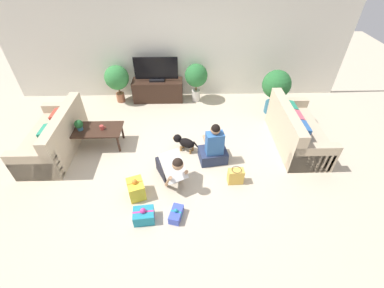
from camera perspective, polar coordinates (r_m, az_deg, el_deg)
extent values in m
plane|color=beige|center=(5.07, -3.33, -3.60)|extent=(16.00, 16.00, 0.00)
cube|color=white|center=(6.67, -3.29, 20.85)|extent=(8.40, 0.06, 2.60)
cube|color=#C6B293|center=(5.87, -28.36, 0.51)|extent=(0.83, 1.73, 0.43)
cube|color=#C6B293|center=(5.49, -26.79, 3.97)|extent=(0.20, 1.73, 0.42)
cube|color=#C6B293|center=(6.39, -26.19, 5.66)|extent=(0.83, 0.16, 0.61)
cube|color=#C6B293|center=(5.30, -31.57, -4.20)|extent=(0.83, 0.16, 0.61)
cube|color=red|center=(5.81, -27.57, 5.01)|extent=(0.18, 0.34, 0.32)
cube|color=#288E6B|center=(5.42, -29.45, 1.70)|extent=(0.18, 0.34, 0.32)
cube|color=#C6B293|center=(5.75, 22.27, 1.83)|extent=(0.83, 1.73, 0.43)
cube|color=#C6B293|center=(5.39, 20.28, 5.35)|extent=(0.20, 1.73, 0.42)
cube|color=#C6B293|center=(5.16, 25.24, -2.85)|extent=(0.83, 0.16, 0.61)
cube|color=#C6B293|center=(6.29, 20.23, 6.95)|extent=(0.83, 0.16, 0.61)
cube|color=#3366AD|center=(5.24, 23.33, 2.52)|extent=(0.18, 0.34, 0.32)
cube|color=#E5566B|center=(5.50, 22.12, 4.82)|extent=(0.18, 0.34, 0.32)
cube|color=#288E6B|center=(5.77, 21.01, 6.90)|extent=(0.18, 0.34, 0.32)
cube|color=#382319|center=(5.52, -20.60, 3.01)|extent=(1.03, 0.55, 0.03)
cylinder|color=#382319|center=(5.65, -25.03, -0.11)|extent=(0.04, 0.04, 0.38)
cylinder|color=#382319|center=(5.35, -16.04, 0.03)|extent=(0.04, 0.04, 0.38)
cylinder|color=#382319|center=(5.96, -23.79, 2.55)|extent=(0.04, 0.04, 0.38)
cylinder|color=#382319|center=(5.67, -15.23, 2.82)|extent=(0.04, 0.04, 0.38)
cube|color=#382319|center=(6.85, -7.55, 11.74)|extent=(1.27, 0.44, 0.55)
cube|color=black|center=(6.72, -7.78, 13.98)|extent=(0.38, 0.20, 0.05)
cube|color=black|center=(6.59, -8.01, 16.33)|extent=(1.07, 0.03, 0.55)
cylinder|color=#336B84|center=(6.65, 17.21, 7.85)|extent=(0.33, 0.33, 0.27)
cylinder|color=brown|center=(6.53, 17.61, 9.58)|extent=(0.06, 0.06, 0.20)
sphere|color=#286B33|center=(6.36, 18.29, 12.47)|extent=(0.65, 0.65, 0.65)
cylinder|color=#A36042|center=(7.06, -15.56, 10.00)|extent=(0.21, 0.21, 0.23)
cylinder|color=brown|center=(6.96, -15.86, 11.46)|extent=(0.04, 0.04, 0.18)
sphere|color=#337F3D|center=(6.81, -16.39, 13.97)|extent=(0.60, 0.60, 0.60)
cylinder|color=beige|center=(6.84, 0.89, 10.78)|extent=(0.21, 0.21, 0.29)
cylinder|color=brown|center=(6.72, 0.91, 12.50)|extent=(0.04, 0.04, 0.17)
sphere|color=#286B33|center=(6.58, 0.94, 15.01)|extent=(0.57, 0.57, 0.57)
cube|color=#23232D|center=(4.74, -5.51, -5.32)|extent=(0.45, 0.52, 0.28)
cube|color=white|center=(4.32, -4.20, -5.01)|extent=(0.52, 0.62, 0.49)
sphere|color=tan|center=(4.03, -3.18, -4.59)|extent=(0.18, 0.18, 0.18)
sphere|color=black|center=(4.00, -3.20, -4.26)|extent=(0.17, 0.17, 0.17)
cylinder|color=tan|center=(4.36, -5.28, -8.27)|extent=(0.18, 0.29, 0.44)
cylinder|color=tan|center=(4.44, -1.84, -7.03)|extent=(0.18, 0.29, 0.44)
cube|color=#283351|center=(5.02, 4.65, -2.42)|extent=(0.58, 0.48, 0.24)
cube|color=#3366AD|center=(4.74, 5.04, 0.17)|extent=(0.35, 0.25, 0.45)
sphere|color=tan|center=(4.56, 5.23, 3.19)|extent=(0.18, 0.18, 0.18)
sphere|color=black|center=(4.54, 5.28, 3.43)|extent=(0.16, 0.16, 0.16)
cylinder|color=tan|center=(4.97, 5.85, 1.24)|extent=(0.10, 0.27, 0.06)
cylinder|color=tan|center=(4.91, 2.96, 0.90)|extent=(0.10, 0.27, 0.06)
ellipsoid|color=black|center=(5.15, -1.18, 0.20)|extent=(0.38, 0.31, 0.20)
sphere|color=black|center=(5.19, -3.25, 1.26)|extent=(0.17, 0.17, 0.17)
sphere|color=olive|center=(5.23, -3.89, 1.33)|extent=(0.07, 0.07, 0.07)
cylinder|color=black|center=(5.06, 0.80, -0.08)|extent=(0.11, 0.08, 0.12)
cylinder|color=olive|center=(5.32, -1.93, -0.36)|extent=(0.04, 0.04, 0.10)
cylinder|color=olive|center=(5.25, -2.47, -1.05)|extent=(0.04, 0.04, 0.10)
cylinder|color=olive|center=(5.24, 0.15, -1.02)|extent=(0.04, 0.04, 0.10)
cylinder|color=olive|center=(5.17, -0.37, -1.73)|extent=(0.04, 0.04, 0.10)
cube|color=#3D51BC|center=(4.17, -3.54, -15.32)|extent=(0.25, 0.35, 0.15)
cube|color=teal|center=(4.17, -3.54, -15.32)|extent=(0.17, 0.07, 0.15)
sphere|color=teal|center=(4.09, -3.60, -14.54)|extent=(0.06, 0.06, 0.06)
cube|color=teal|center=(4.18, -10.64, -15.38)|extent=(0.34, 0.28, 0.20)
cube|color=#CC3389|center=(4.18, -10.64, -15.38)|extent=(0.32, 0.06, 0.21)
sphere|color=#CC3389|center=(4.08, -10.86, -14.37)|extent=(0.09, 0.09, 0.09)
cube|color=yellow|center=(4.47, -12.31, -9.74)|extent=(0.35, 0.39, 0.31)
cube|color=orange|center=(4.47, -12.31, -9.74)|extent=(0.26, 0.11, 0.31)
sphere|color=orange|center=(4.33, -12.64, -8.22)|extent=(0.09, 0.09, 0.09)
cube|color=#E5B74C|center=(4.63, 9.66, -7.07)|extent=(0.28, 0.16, 0.30)
torus|color=#4C3823|center=(4.51, 9.90, -5.63)|extent=(0.18, 0.18, 0.01)
cylinder|color=#B23D38|center=(5.44, -19.42, 3.49)|extent=(0.08, 0.08, 0.09)
torus|color=#B23D38|center=(5.42, -18.90, 3.54)|extent=(0.06, 0.01, 0.06)
cylinder|color=#336B84|center=(5.59, -23.61, 3.23)|extent=(0.11, 0.11, 0.07)
sphere|color=#1E5628|center=(5.53, -23.89, 4.07)|extent=(0.17, 0.17, 0.17)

